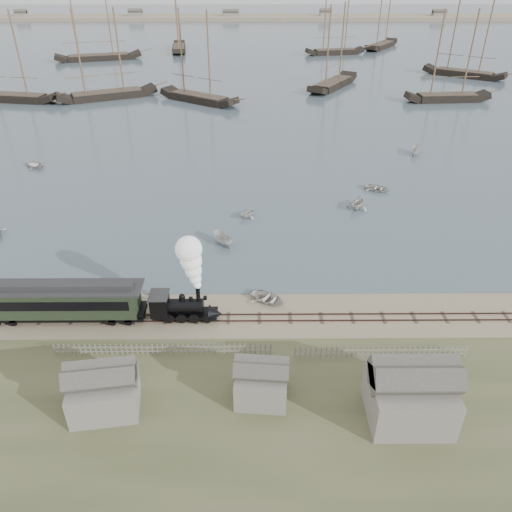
{
  "coord_description": "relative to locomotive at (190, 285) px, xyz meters",
  "views": [
    {
      "loc": [
        1.39,
        -39.99,
        30.25
      ],
      "look_at": [
        1.69,
        3.84,
        3.5
      ],
      "focal_mm": 35.0,
      "sensor_mm": 36.0,
      "label": 1
    }
  ],
  "objects": [
    {
      "name": "schooner_6",
      "position": [
        -44.54,
        135.41,
        6.15
      ],
      "size": [
        28.06,
        13.95,
        20.0
      ],
      "primitive_type": null,
      "rotation": [
        0.0,
        0.0,
        0.29
      ],
      "color": "black",
      "rests_on": "harbor_water"
    },
    {
      "name": "rowboat_6",
      "position": [
        -30.18,
        39.99,
        -3.44
      ],
      "size": [
        4.75,
        4.91,
        0.83
      ],
      "primitive_type": "imported",
      "rotation": [
        0.0,
        0.0,
        4.02
      ],
      "color": "beige",
      "rests_on": "harbor_water"
    },
    {
      "name": "shed_mid",
      "position": [
        6.44,
        -10.0,
        -3.91
      ],
      "size": [
        4.0,
        3.5,
        3.6
      ],
      "primitive_type": null,
      "color": "slate",
      "rests_on": "ground"
    },
    {
      "name": "ground",
      "position": [
        4.44,
        2.0,
        -3.91
      ],
      "size": [
        600.0,
        600.0,
        0.0
      ],
      "primitive_type": "plane",
      "color": "tan",
      "rests_on": "ground"
    },
    {
      "name": "far_spit",
      "position": [
        4.44,
        252.0,
        -3.91
      ],
      "size": [
        500.0,
        20.0,
        1.8
      ],
      "primitive_type": "cube",
      "color": "tan",
      "rests_on": "ground"
    },
    {
      "name": "schooner_4",
      "position": [
        51.84,
        81.69,
        6.15
      ],
      "size": [
        20.08,
        5.98,
        20.0
      ],
      "primitive_type": null,
      "rotation": [
        0.0,
        0.0,
        0.07
      ],
      "color": "black",
      "rests_on": "harbor_water"
    },
    {
      "name": "rowboat_1",
      "position": [
        5.04,
        21.41,
        -3.16
      ],
      "size": [
        3.41,
        3.47,
        1.39
      ],
      "primitive_type": "imported",
      "rotation": [
        0.0,
        0.0,
        2.23
      ],
      "color": "beige",
      "rests_on": "harbor_water"
    },
    {
      "name": "beached_dinghy",
      "position": [
        7.29,
        2.74,
        -3.51
      ],
      "size": [
        4.4,
        4.72,
        0.8
      ],
      "primitive_type": "imported",
      "rotation": [
        0.0,
        0.0,
        0.99
      ],
      "color": "beige",
      "rests_on": "ground"
    },
    {
      "name": "shed_right",
      "position": [
        17.44,
        -12.0,
        -3.91
      ],
      "size": [
        6.0,
        5.0,
        5.1
      ],
      "primitive_type": null,
      "color": "slate",
      "rests_on": "ground"
    },
    {
      "name": "rowboat_3",
      "position": [
        24.21,
        30.04,
        -3.45
      ],
      "size": [
        4.3,
        4.71,
        0.8
      ],
      "primitive_type": "imported",
      "rotation": [
        0.0,
        0.0,
        1.06
      ],
      "color": "beige",
      "rests_on": "harbor_water"
    },
    {
      "name": "schooner_2",
      "position": [
        -6.85,
        81.56,
        6.15
      ],
      "size": [
        19.97,
        16.01,
        20.0
      ],
      "primitive_type": null,
      "rotation": [
        0.0,
        0.0,
        -0.61
      ],
      "color": "black",
      "rests_on": "harbor_water"
    },
    {
      "name": "rowboat_2",
      "position": [
        2.13,
        14.27,
        -3.17
      ],
      "size": [
        3.62,
        3.12,
        1.35
      ],
      "primitive_type": "imported",
      "rotation": [
        0.0,
        0.0,
        3.76
      ],
      "color": "beige",
      "rests_on": "harbor_water"
    },
    {
      "name": "picket_fence_west",
      "position": [
        -2.06,
        -5.0,
        -3.91
      ],
      "size": [
        19.0,
        0.1,
        1.2
      ],
      "primitive_type": null,
      "color": "slate",
      "rests_on": "ground"
    },
    {
      "name": "schooner_8",
      "position": [
        34.25,
        145.15,
        6.15
      ],
      "size": [
        20.78,
        8.43,
        20.0
      ],
      "primitive_type": null,
      "rotation": [
        0.0,
        0.0,
        0.19
      ],
      "color": "black",
      "rests_on": "harbor_water"
    },
    {
      "name": "rowboat_4",
      "position": [
        20.22,
        24.02,
        -2.94
      ],
      "size": [
        4.51,
        4.37,
        1.82
      ],
      "primitive_type": "imported",
      "rotation": [
        0.0,
        0.0,
        5.71
      ],
      "color": "beige",
      "rests_on": "harbor_water"
    },
    {
      "name": "schooner_3",
      "position": [
        26.78,
        95.91,
        6.15
      ],
      "size": [
        16.09,
        21.56,
        20.0
      ],
      "primitive_type": null,
      "rotation": [
        0.0,
        0.0,
        1.01
      ],
      "color": "black",
      "rests_on": "harbor_water"
    },
    {
      "name": "rail_track",
      "position": [
        4.44,
        0.0,
        -3.87
      ],
      "size": [
        120.0,
        1.8,
        0.16
      ],
      "color": "#37231E",
      "rests_on": "ground"
    },
    {
      "name": "schooner_7",
      "position": [
        -20.37,
        152.53,
        6.15
      ],
      "size": [
        7.11,
        21.41,
        20.0
      ],
      "primitive_type": null,
      "rotation": [
        0.0,
        0.0,
        1.68
      ],
      "color": "black",
      "rests_on": "harbor_water"
    },
    {
      "name": "schooner_9",
      "position": [
        53.26,
        158.54,
        6.15
      ],
      "size": [
        16.52,
        21.16,
        20.0
      ],
      "primitive_type": null,
      "rotation": [
        0.0,
        0.0,
        0.98
      ],
      "color": "black",
      "rests_on": "harbor_water"
    },
    {
      "name": "passenger_coach",
      "position": [
        -12.09,
        -0.0,
        -1.6
      ],
      "size": [
        15.15,
        2.92,
        3.68
      ],
      "color": "black",
      "rests_on": "ground"
    },
    {
      "name": "schooner_5",
      "position": [
        65.65,
        108.9,
        6.15
      ],
      "size": [
        21.39,
        17.06,
        20.0
      ],
      "primitive_type": null,
      "rotation": [
        0.0,
        0.0,
        -0.61
      ],
      "color": "black",
      "rests_on": "harbor_water"
    },
    {
      "name": "locomotive",
      "position": [
        0.0,
        0.0,
        0.0
      ],
      "size": [
        6.77,
        2.53,
        8.44
      ],
      "color": "black",
      "rests_on": "ground"
    },
    {
      "name": "schooner_1",
      "position": [
        -29.14,
        84.83,
        6.15
      ],
      "size": [
        23.72,
        14.8,
        20.0
      ],
      "primitive_type": null,
      "rotation": [
        0.0,
        0.0,
        0.43
      ],
      "color": "black",
      "rests_on": "harbor_water"
    },
    {
      "name": "picket_fence_east",
      "position": [
        16.94,
        -5.5,
        -3.91
      ],
      "size": [
        15.0,
        0.1,
        1.2
      ],
      "primitive_type": null,
      "color": "slate",
      "rests_on": "ground"
    },
    {
      "name": "rowboat_5",
      "position": [
        34.14,
        45.43,
        -3.2
      ],
      "size": [
        3.6,
        2.33,
        1.3
      ],
      "primitive_type": "imported",
      "rotation": [
        0.0,
        0.0,
        2.8
      ],
      "color": "beige",
      "rests_on": "harbor_water"
    },
    {
      "name": "harbor_water",
      "position": [
        4.44,
        172.0,
        -3.88
      ],
      "size": [
        600.0,
        336.0,
        0.06
      ],
      "primitive_type": "cube",
      "color": "#435661",
      "rests_on": "ground"
    },
    {
      "name": "schooner_0",
      "position": [
        -50.44,
        82.37,
        6.15
      ],
      "size": [
        21.47,
        8.45,
        20.0
      ],
      "primitive_type": null,
      "rotation": [
        0.0,
        0.0,
        -0.18
      ],
      "color": "black",
      "rests_on": "harbor_water"
    },
    {
      "name": "shed_left",
      "position": [
        -5.56,
        -11.0,
        -3.91
      ],
      "size": [
        5.0,
        4.0,
        4.1
      ],
      "primitive_type": null,
      "color": "slate",
      "rests_on": "ground"
    }
  ]
}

